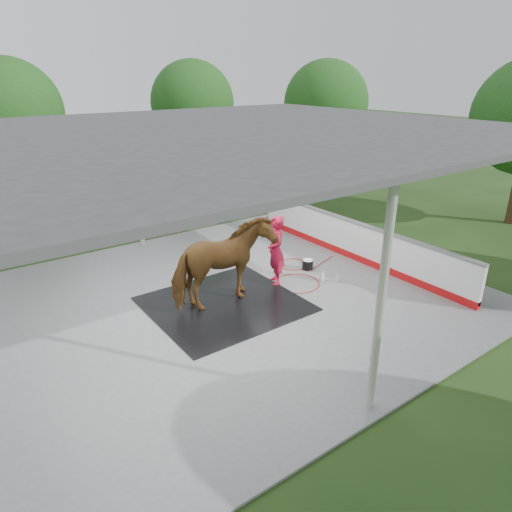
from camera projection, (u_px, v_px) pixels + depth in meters
ground at (220, 301)px, 11.15m from camera, size 100.00×100.00×0.00m
concrete_slab at (220, 300)px, 11.14m from camera, size 12.00×10.00×0.05m
pavilion_structure at (215, 135)px, 9.66m from camera, size 12.60×10.60×4.05m
dasher_board at (352, 241)px, 13.43m from camera, size 0.16×8.00×1.15m
tree_belt at (206, 138)px, 10.56m from camera, size 28.00×28.00×5.80m
rubber_mat at (224, 304)px, 10.90m from camera, size 3.42×3.20×0.03m
horse at (223, 264)px, 10.51m from camera, size 2.45×1.16×2.05m
handler at (276, 250)px, 11.68m from camera, size 0.66×0.78×1.82m
wash_bucket at (308, 264)px, 12.78m from camera, size 0.30×0.30×0.28m
soap_bottle_a at (322, 276)px, 12.01m from camera, size 0.17×0.17×0.31m
soap_bottle_b at (338, 278)px, 12.03m from camera, size 0.14×0.14×0.21m
hose_coil at (296, 276)px, 12.38m from camera, size 2.70×2.05×0.02m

